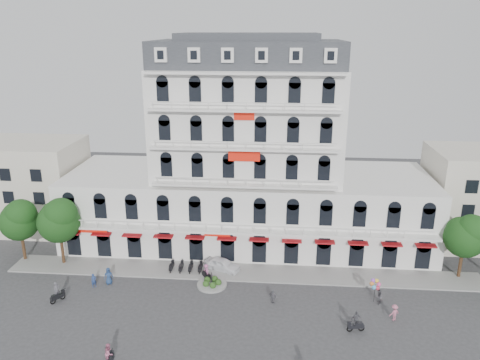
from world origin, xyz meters
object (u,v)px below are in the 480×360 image
(rider_southwest, at_px, (109,355))
(parked_car, at_px, (222,264))
(balloon_vendor, at_px, (377,291))
(rider_center, at_px, (206,272))
(rider_west, at_px, (57,293))
(rider_northeast, at_px, (356,322))

(rider_southwest, bearing_deg, parked_car, -28.26)
(rider_southwest, height_order, balloon_vendor, balloon_vendor)
(rider_southwest, bearing_deg, rider_center, -26.76)
(rider_west, xyz_separation_m, rider_southwest, (8.57, -8.87, 0.15))
(rider_center, bearing_deg, rider_northeast, 25.65)
(parked_car, distance_m, rider_northeast, 16.91)
(rider_west, relative_size, rider_center, 1.14)
(parked_car, distance_m, balloon_vendor, 17.11)
(rider_west, bearing_deg, rider_center, -36.73)
(parked_car, relative_size, balloon_vendor, 1.73)
(balloon_vendor, bearing_deg, rider_southwest, -154.22)
(rider_center, bearing_deg, parked_car, 111.76)
(rider_west, xyz_separation_m, balloon_vendor, (32.04, 2.46, 0.31))
(rider_northeast, relative_size, rider_center, 1.09)
(parked_car, distance_m, rider_southwest, 18.17)
(rider_west, distance_m, rider_southwest, 12.34)
(parked_car, xyz_separation_m, rider_center, (-1.47, -2.38, 0.27))
(parked_car, bearing_deg, balloon_vendor, -84.15)
(parked_car, bearing_deg, rider_northeast, -103.32)
(rider_northeast, bearing_deg, rider_southwest, 7.05)
(rider_west, bearing_deg, parked_car, -31.18)
(rider_northeast, height_order, rider_center, rider_northeast)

